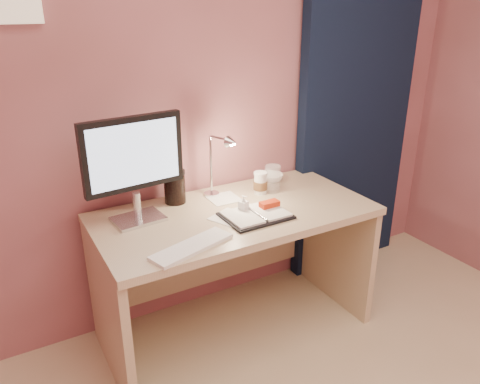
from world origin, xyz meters
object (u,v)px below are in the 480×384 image
desk (228,244)px  keyboard (192,247)px  clear_cup (273,179)px  bowl (271,178)px  desk_lamp (212,162)px  lotion_bottle (244,204)px  monitor (133,160)px  coffee_cup (260,183)px  dark_jar (175,188)px  planner (257,214)px

desk → keyboard: (-0.35, -0.32, 0.23)m
clear_cup → keyboard: bearing=-150.3°
bowl → desk_lamp: desk_lamp is taller
lotion_bottle → desk_lamp: (-0.07, 0.20, 0.18)m
clear_cup → monitor: bearing=179.7°
clear_cup → bowl: 0.17m
coffee_cup → dark_jar: 0.47m
desk → planner: bearing=-71.1°
planner → lotion_bottle: lotion_bottle is taller
planner → lotion_bottle: (-0.04, 0.07, 0.03)m
monitor → coffee_cup: bearing=-5.4°
coffee_cup → lotion_bottle: coffee_cup is taller
monitor → planner: 0.65m
keyboard → dark_jar: dark_jar is taller
monitor → keyboard: (0.11, -0.38, -0.30)m
desk → planner: 0.31m
desk → coffee_cup: (0.24, 0.06, 0.28)m
monitor → coffee_cup: (0.70, 0.01, -0.25)m
monitor → clear_cup: bearing=-6.2°
monitor → lotion_bottle: monitor is taller
keyboard → clear_cup: size_ratio=2.58×
bowl → planner: bearing=-131.1°
desk_lamp → dark_jar: bearing=130.0°
keyboard → lotion_bottle: (0.38, 0.21, 0.04)m
clear_cup → desk_lamp: bearing=174.4°
coffee_cup → clear_cup: size_ratio=0.82×
coffee_cup → dark_jar: bearing=165.9°
dark_jar → monitor: bearing=-153.3°
monitor → lotion_bottle: 0.58m
planner → keyboard: bearing=-162.5°
lotion_bottle → dark_jar: bearing=130.4°
desk → planner: size_ratio=4.33×
planner → clear_cup: (0.24, 0.24, 0.06)m
desk → clear_cup: clear_cup is taller
coffee_cup → clear_cup: clear_cup is taller
monitor → clear_cup: 0.80m
planner → desk_lamp: bearing=110.7°
lotion_bottle → dark_jar: size_ratio=0.58×
desk → clear_cup: 0.43m
desk → lotion_bottle: bearing=-76.3°
monitor → keyboard: monitor is taller
desk → planner: (0.06, -0.19, 0.24)m
bowl → lotion_bottle: (-0.36, -0.30, 0.02)m
planner → monitor: bearing=154.4°
keyboard → bowl: bearing=17.7°
keyboard → monitor: bearing=89.7°
coffee_cup → desk_lamp: bearing=175.0°
monitor → clear_cup: monitor is taller
desk → lotion_bottle: size_ratio=15.27×
clear_cup → lotion_bottle: bearing=-149.4°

